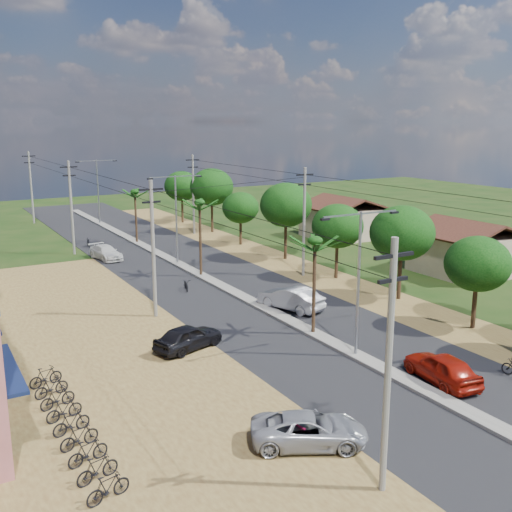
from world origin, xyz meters
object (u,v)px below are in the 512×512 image
at_px(car_parked_dark, 188,338).
at_px(parked_scooter_row, 71,422).
at_px(car_parked_silver, 309,431).
at_px(car_red_near, 442,369).
at_px(car_silver_mid, 291,299).
at_px(car_white_far, 106,253).
at_px(roadside_sign, 295,434).

relative_size(car_parked_dark, parked_scooter_row, 0.37).
bearing_deg(car_parked_silver, car_red_near, -52.06).
bearing_deg(car_silver_mid, car_white_far, -91.35).
height_order(car_white_far, parked_scooter_row, car_white_far).
distance_m(car_white_far, car_parked_silver, 36.55).
distance_m(car_silver_mid, car_parked_silver, 17.55).
bearing_deg(car_parked_dark, roadside_sign, 159.69).
xyz_separation_m(car_parked_silver, car_parked_dark, (0.00, 11.82, 0.07)).
bearing_deg(roadside_sign, parked_scooter_row, 134.85).
xyz_separation_m(car_white_far, roadside_sign, (-3.00, -36.18, -0.16)).
xyz_separation_m(car_parked_silver, parked_scooter_row, (-7.93, 5.67, -0.14)).
bearing_deg(car_silver_mid, car_parked_silver, 40.90).
relative_size(car_parked_silver, car_parked_dark, 1.11).
height_order(car_red_near, roadside_sign, car_red_near).
relative_size(car_red_near, car_silver_mid, 0.92).
bearing_deg(car_red_near, parked_scooter_row, -6.29).
height_order(car_parked_dark, roadside_sign, car_parked_dark).
relative_size(car_red_near, car_parked_silver, 0.95).
distance_m(car_parked_dark, parked_scooter_row, 10.04).
height_order(car_white_far, car_parked_dark, car_parked_dark).
bearing_deg(car_red_near, car_parked_dark, -41.40).
relative_size(car_red_near, car_parked_dark, 1.05).
distance_m(car_silver_mid, car_parked_dark, 9.57).
relative_size(car_white_far, car_parked_silver, 0.95).
bearing_deg(car_parked_silver, parked_scooter_row, 82.62).
distance_m(car_red_near, car_white_far, 35.51).
relative_size(car_silver_mid, car_white_far, 1.09).
relative_size(car_parked_dark, roadside_sign, 3.59).
distance_m(car_red_near, car_parked_dark, 13.66).
bearing_deg(car_silver_mid, parked_scooter_row, 10.78).
bearing_deg(car_white_far, car_parked_dark, -105.18).
distance_m(car_red_near, roadside_sign, 9.59).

